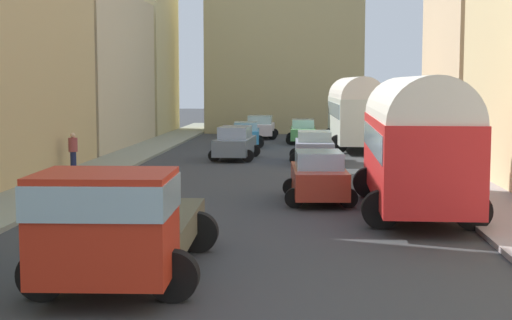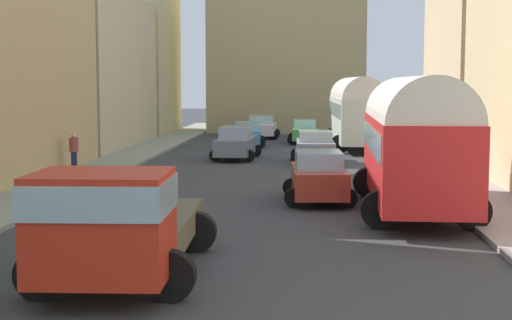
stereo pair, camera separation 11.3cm
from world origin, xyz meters
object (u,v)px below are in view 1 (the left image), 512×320
(parked_bus_1, at_px, (355,109))
(car_1, at_px, (246,134))
(car_3, at_px, (319,176))
(car_4, at_px, (314,147))
(car_5, at_px, (303,131))
(parked_bus_0, at_px, (415,138))
(cargo_truck_0, at_px, (120,221))
(car_0, at_px, (235,143))
(pedestrian_2, at_px, (73,151))
(car_2, at_px, (260,127))

(parked_bus_1, distance_m, car_1, 6.57)
(car_1, height_order, car_3, car_3)
(car_3, relative_size, car_4, 0.99)
(car_5, bearing_deg, car_1, -139.49)
(car_3, bearing_deg, car_1, 100.76)
(car_5, bearing_deg, parked_bus_0, -82.49)
(parked_bus_0, height_order, cargo_truck_0, parked_bus_0)
(car_1, relative_size, car_4, 0.94)
(parked_bus_1, relative_size, car_0, 2.27)
(car_0, relative_size, car_4, 1.10)
(cargo_truck_0, distance_m, car_4, 22.53)
(parked_bus_0, relative_size, car_4, 2.22)
(cargo_truck_0, bearing_deg, car_5, 84.45)
(car_1, bearing_deg, pedestrian_2, -112.95)
(parked_bus_0, distance_m, pedestrian_2, 15.28)
(car_3, distance_m, car_5, 23.71)
(cargo_truck_0, relative_size, car_5, 1.62)
(car_0, distance_m, car_4, 4.18)
(parked_bus_1, bearing_deg, car_3, -96.78)
(pedestrian_2, bearing_deg, car_5, 61.24)
(car_2, distance_m, car_5, 4.94)
(car_5, distance_m, pedestrian_2, 19.55)
(parked_bus_1, xyz_separation_m, car_0, (-6.29, -6.60, -1.46))
(parked_bus_1, height_order, car_2, parked_bus_1)
(parked_bus_0, xyz_separation_m, car_0, (-6.68, 15.12, -1.37))
(cargo_truck_0, distance_m, pedestrian_2, 17.95)
(parked_bus_1, bearing_deg, cargo_truck_0, -101.69)
(cargo_truck_0, xyz_separation_m, car_4, (3.87, 22.19, -0.43))
(car_0, xyz_separation_m, car_3, (3.92, -13.37, -0.00))
(parked_bus_1, relative_size, car_2, 2.63)
(cargo_truck_0, relative_size, car_1, 1.77)
(cargo_truck_0, height_order, car_4, cargo_truck_0)
(car_3, distance_m, pedestrian_2, 11.96)
(parked_bus_1, bearing_deg, parked_bus_0, -88.96)
(parked_bus_1, relative_size, car_3, 2.51)
(parked_bus_1, distance_m, pedestrian_2, 18.30)
(cargo_truck_0, relative_size, car_2, 1.76)
(car_4, bearing_deg, cargo_truck_0, -99.90)
(car_4, bearing_deg, car_3, -89.91)
(parked_bus_0, xyz_separation_m, pedestrian_2, (-12.77, 8.30, -1.20))
(parked_bus_0, xyz_separation_m, car_5, (-3.36, 25.45, -1.43))
(cargo_truck_0, bearing_deg, car_2, 89.44)
(car_1, xyz_separation_m, car_2, (0.44, 6.86, 0.04))
(car_3, xyz_separation_m, pedestrian_2, (-10.00, 6.56, 0.17))
(car_2, xyz_separation_m, car_3, (3.52, -27.68, 0.03))
(car_1, height_order, car_2, car_2)
(car_1, bearing_deg, car_0, -89.67)
(car_0, xyz_separation_m, car_5, (3.33, 10.33, -0.06))
(parked_bus_0, bearing_deg, parked_bus_1, 91.04)
(pedestrian_2, bearing_deg, car_2, 72.94)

